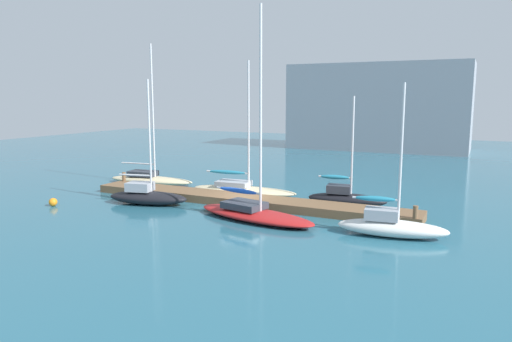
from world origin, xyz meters
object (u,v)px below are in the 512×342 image
Objects in this scene: sailboat_1 at (147,196)px; sailboat_5 at (390,225)px; sailboat_3 at (253,211)px; harbor_building_distant at (379,107)px; sailboat_0 at (150,178)px; sailboat_2 at (242,188)px; sailboat_4 at (346,197)px; mooring_buoy_orange at (53,202)px.

sailboat_1 is 1.06× the size of sailboat_5.
sailboat_3 is 0.51× the size of harbor_building_distant.
sailboat_2 is (8.89, -0.37, -0.05)m from sailboat_0.
sailboat_0 is at bearing 155.16° from sailboat_5.
sailboat_5 is 43.99m from harbor_building_distant.
sailboat_0 is 38.20m from harbor_building_distant.
mooring_buoy_orange is at bearing -160.00° from sailboat_4.
sailboat_5 is at bearing -62.42° from sailboat_4.
sailboat_2 is 7.48m from sailboat_3.
mooring_buoy_orange is (-5.30, -3.18, -0.33)m from sailboat_1.
harbor_building_distant reaches higher than sailboat_4.
sailboat_4 is (16.85, -0.64, 0.08)m from sailboat_0.
sailboat_1 is 13.40m from sailboat_4.
harbor_building_distant is at bearing 103.32° from sailboat_3.
sailboat_2 is at bearing -8.76° from sailboat_0.
sailboat_3 is 13.86m from mooring_buoy_orange.
sailboat_0 reaches higher than sailboat_5.
sailboat_4 reaches higher than mooring_buoy_orange.
sailboat_0 is 1.57× the size of sailboat_4.
sailboat_0 is 8.89m from sailboat_2.
mooring_buoy_orange is (-21.51, -2.77, -0.34)m from sailboat_5.
sailboat_5 is (7.91, 0.09, 0.11)m from sailboat_3.
sailboat_1 is 0.35× the size of harbor_building_distant.
sailboat_2 is 36.92m from harbor_building_distant.
harbor_building_distant is (2.49, 36.44, 5.40)m from sailboat_2.
mooring_buoy_orange is at bearing -104.85° from harbor_building_distant.
sailboat_4 is at bearing 26.42° from mooring_buoy_orange.
sailboat_3 reaches higher than sailboat_1.
sailboat_2 reaches higher than sailboat_1.
sailboat_2 is at bearing -93.91° from harbor_building_distant.
sailboat_4 is 19.56m from mooring_buoy_orange.
sailboat_5 is at bearing 11.86° from sailboat_3.
sailboat_1 is 43.09m from harbor_building_distant.
sailboat_5 is 14.47× the size of mooring_buoy_orange.
sailboat_0 is 1.17× the size of sailboat_2.
sailboat_3 is at bearing -87.91° from harbor_building_distant.
sailboat_5 is at bearing -23.86° from sailboat_0.
sailboat_3 is at bearing -129.48° from sailboat_4.
harbor_building_distant is (-5.47, 36.71, 5.27)m from sailboat_4.
sailboat_4 is 0.30× the size of harbor_building_distant.
sailboat_3 is 1.69× the size of sailboat_4.
harbor_building_distant is at bearing 66.11° from sailboat_0.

